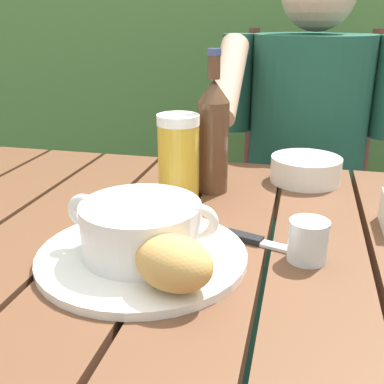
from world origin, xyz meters
TOP-DOWN VIEW (x-y plane):
  - dining_table at (0.00, 0.00)m, footprint 1.32×0.86m
  - hedge_backdrop at (0.16, 1.59)m, footprint 3.00×0.94m
  - chair_near_diner at (0.12, 0.87)m, footprint 0.42×0.42m
  - person_eating at (0.12, 0.67)m, footprint 0.48×0.47m
  - serving_plate at (-0.10, -0.07)m, footprint 0.30×0.30m
  - soup_bowl at (-0.10, -0.07)m, footprint 0.22×0.17m
  - bread_roll at (-0.03, -0.15)m, footprint 0.12×0.11m
  - beer_glass at (-0.11, 0.17)m, footprint 0.08×0.08m
  - beer_bottle at (-0.06, 0.23)m, footprint 0.06×0.06m
  - water_glass_small at (0.13, -0.02)m, footprint 0.06×0.06m
  - table_knife at (0.06, 0.02)m, footprint 0.15×0.06m
  - diner_bowl at (0.12, 0.33)m, footprint 0.14×0.14m

SIDE VIEW (x-z plane):
  - chair_near_diner at x=0.12m, z-range -0.02..1.03m
  - dining_table at x=0.00m, z-range 0.29..1.05m
  - person_eating at x=0.12m, z-range 0.11..1.36m
  - table_knife at x=0.06m, z-range 0.77..0.78m
  - serving_plate at x=-0.10m, z-range 0.77..0.78m
  - diner_bowl at x=0.12m, z-range 0.77..0.82m
  - water_glass_small at x=0.13m, z-range 0.77..0.83m
  - bread_roll at x=-0.03m, z-range 0.78..0.85m
  - soup_bowl at x=-0.10m, z-range 0.78..0.86m
  - beer_glass at x=-0.11m, z-range 0.77..0.93m
  - beer_bottle at x=-0.06m, z-range 0.74..1.01m
  - hedge_backdrop at x=0.16m, z-range -0.10..2.21m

